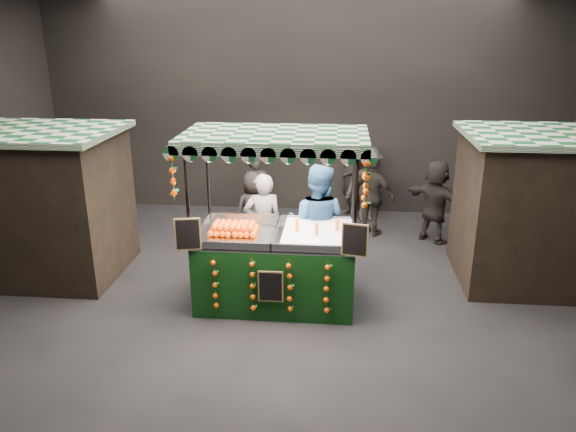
{
  "coord_description": "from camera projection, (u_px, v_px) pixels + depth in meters",
  "views": [
    {
      "loc": [
        0.85,
        -7.74,
        4.28
      ],
      "look_at": [
        0.04,
        0.75,
        1.29
      ],
      "focal_mm": 34.5,
      "sensor_mm": 36.0,
      "label": 1
    }
  ],
  "objects": [
    {
      "name": "neighbour_stall_left",
      "position": [
        37.0,
        203.0,
        9.66
      ],
      "size": [
        3.0,
        2.2,
        2.6
      ],
      "color": "black",
      "rests_on": "ground"
    },
    {
      "name": "shopper_0",
      "position": [
        257.0,
        193.0,
        11.82
      ],
      "size": [
        0.64,
        0.46,
        1.66
      ],
      "rotation": [
        0.0,
        0.0,
        0.11
      ],
      "color": "#2E2A25",
      "rests_on": "ground"
    },
    {
      "name": "shopper_4",
      "position": [
        254.0,
        210.0,
        10.92
      ],
      "size": [
        0.91,
        0.82,
        1.56
      ],
      "rotation": [
        0.0,
        0.0,
        3.7
      ],
      "color": "black",
      "rests_on": "ground"
    },
    {
      "name": "shopper_2",
      "position": [
        373.0,
        196.0,
        11.54
      ],
      "size": [
        1.07,
        0.86,
        1.7
      ],
      "rotation": [
        0.0,
        0.0,
        2.61
      ],
      "color": "black",
      "rests_on": "ground"
    },
    {
      "name": "shopper_5",
      "position": [
        436.0,
        201.0,
        11.23
      ],
      "size": [
        1.5,
        1.44,
        1.7
      ],
      "rotation": [
        0.0,
        0.0,
        2.39
      ],
      "color": "#2C2623",
      "rests_on": "ground"
    },
    {
      "name": "juice_stall",
      "position": [
        277.0,
        254.0,
        8.68
      ],
      "size": [
        2.85,
        1.67,
        2.76
      ],
      "color": "black",
      "rests_on": "ground"
    },
    {
      "name": "shopper_6",
      "position": [
        351.0,
        178.0,
        12.68
      ],
      "size": [
        0.69,
        0.79,
        1.81
      ],
      "rotation": [
        0.0,
        0.0,
        -1.1
      ],
      "color": "black",
      "rests_on": "ground"
    },
    {
      "name": "vendor_grey",
      "position": [
        263.0,
        225.0,
        9.71
      ],
      "size": [
        0.77,
        0.6,
        1.86
      ],
      "rotation": [
        0.0,
        0.0,
        3.4
      ],
      "color": "slate",
      "rests_on": "ground"
    },
    {
      "name": "neighbour_stall_right",
      "position": [
        548.0,
        209.0,
        9.35
      ],
      "size": [
        3.0,
        2.2,
        2.6
      ],
      "color": "black",
      "rests_on": "ground"
    },
    {
      "name": "shopper_3",
      "position": [
        368.0,
        185.0,
        12.41
      ],
      "size": [
        1.25,
        0.99,
        1.7
      ],
      "rotation": [
        0.0,
        0.0,
        0.38
      ],
      "color": "#2C2824",
      "rests_on": "ground"
    },
    {
      "name": "vendor_blue",
      "position": [
        317.0,
        225.0,
        9.32
      ],
      "size": [
        1.19,
        1.03,
        2.11
      ],
      "rotation": [
        0.0,
        0.0,
        2.89
      ],
      "color": "#295384",
      "rests_on": "ground"
    },
    {
      "name": "market_hall",
      "position": [
        280.0,
        91.0,
        7.64
      ],
      "size": [
        12.1,
        10.1,
        5.05
      ],
      "color": "black",
      "rests_on": "ground"
    },
    {
      "name": "ground",
      "position": [
        281.0,
        308.0,
        8.76
      ],
      "size": [
        12.0,
        12.0,
        0.0
      ],
      "primitive_type": "plane",
      "color": "black",
      "rests_on": "ground"
    },
    {
      "name": "shopper_1",
      "position": [
        506.0,
        226.0,
        9.86
      ],
      "size": [
        1.05,
        1.01,
        1.7
      ],
      "rotation": [
        0.0,
        0.0,
        -0.63
      ],
      "color": "#2C2623",
      "rests_on": "ground"
    }
  ]
}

